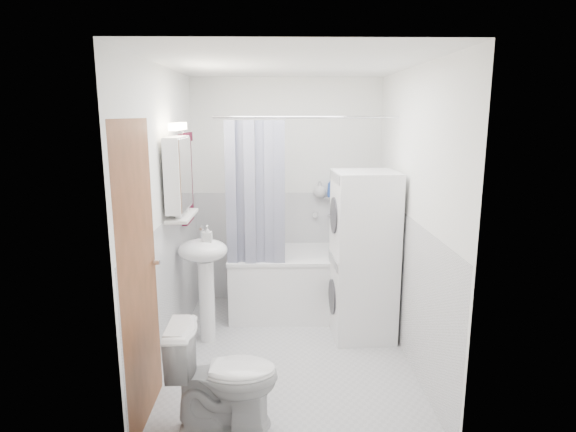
{
  "coord_description": "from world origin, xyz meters",
  "views": [
    {
      "loc": [
        -0.09,
        -3.82,
        2.02
      ],
      "look_at": [
        -0.01,
        0.15,
        1.18
      ],
      "focal_mm": 30.0,
      "sensor_mm": 36.0,
      "label": 1
    }
  ],
  "objects_px": {
    "bathtub": "(312,279)",
    "toilet": "(224,376)",
    "washer_dryer": "(363,256)",
    "sink": "(204,266)"
  },
  "relations": [
    {
      "from": "bathtub",
      "to": "toilet",
      "type": "height_order",
      "value": "toilet"
    },
    {
      "from": "washer_dryer",
      "to": "toilet",
      "type": "xyz_separation_m",
      "value": [
        -1.13,
        -1.32,
        -0.42
      ]
    },
    {
      "from": "sink",
      "to": "toilet",
      "type": "relative_size",
      "value": 1.46
    },
    {
      "from": "toilet",
      "to": "bathtub",
      "type": "bearing_deg",
      "value": -21.34
    },
    {
      "from": "toilet",
      "to": "washer_dryer",
      "type": "bearing_deg",
      "value": -41.24
    },
    {
      "from": "washer_dryer",
      "to": "toilet",
      "type": "height_order",
      "value": "washer_dryer"
    },
    {
      "from": "bathtub",
      "to": "washer_dryer",
      "type": "xyz_separation_m",
      "value": [
        0.42,
        -0.56,
        0.41
      ]
    },
    {
      "from": "sink",
      "to": "washer_dryer",
      "type": "bearing_deg",
      "value": 3.25
    },
    {
      "from": "sink",
      "to": "toilet",
      "type": "height_order",
      "value": "sink"
    },
    {
      "from": "washer_dryer",
      "to": "toilet",
      "type": "distance_m",
      "value": 1.78
    }
  ]
}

